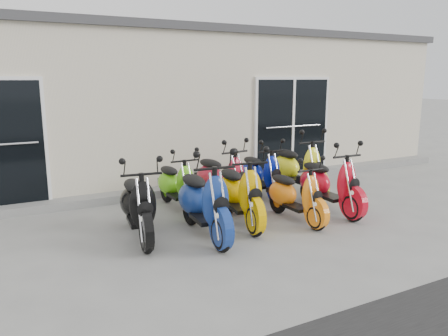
{
  "coord_description": "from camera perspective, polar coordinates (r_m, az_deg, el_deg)",
  "views": [
    {
      "loc": [
        -3.46,
        -5.97,
        2.28
      ],
      "look_at": [
        0.0,
        0.6,
        0.75
      ],
      "focal_mm": 35.0,
      "sensor_mm": 36.0,
      "label": 1
    }
  ],
  "objects": [
    {
      "name": "building",
      "position": [
        11.71,
        -10.66,
        8.13
      ],
      "size": [
        14.0,
        6.0,
        3.2
      ],
      "primitive_type": "cube",
      "color": "beige",
      "rests_on": "ground"
    },
    {
      "name": "door_right",
      "position": [
        10.19,
        8.9,
        5.77
      ],
      "size": [
        2.02,
        0.08,
        2.22
      ],
      "primitive_type": "cube",
      "color": "black",
      "rests_on": "front_step"
    },
    {
      "name": "scooter_front_red",
      "position": [
        7.69,
        13.65,
        -0.95
      ],
      "size": [
        0.68,
        1.77,
        1.29
      ],
      "primitive_type": null,
      "rotation": [
        0.0,
        0.0,
        -0.03
      ],
      "color": "red",
      "rests_on": "ground"
    },
    {
      "name": "scooter_back_blue",
      "position": [
        8.44,
        4.88,
        0.11
      ],
      "size": [
        0.67,
        1.64,
        1.19
      ],
      "primitive_type": null,
      "rotation": [
        0.0,
        0.0,
        -0.05
      ],
      "color": "#06168B",
      "rests_on": "ground"
    },
    {
      "name": "scooter_back_red",
      "position": [
        7.96,
        -0.29,
        -0.3
      ],
      "size": [
        0.86,
        1.78,
        1.26
      ],
      "primitive_type": null,
      "rotation": [
        0.0,
        0.0,
        0.14
      ],
      "color": "red",
      "rests_on": "ground"
    },
    {
      "name": "door_left",
      "position": [
        8.2,
        -25.79,
        3.35
      ],
      "size": [
        1.07,
        0.08,
        2.22
      ],
      "primitive_type": "cube",
      "color": "black",
      "rests_on": "front_step"
    },
    {
      "name": "scooter_front_blue",
      "position": [
        6.29,
        -2.7,
        -3.09
      ],
      "size": [
        0.79,
        1.89,
        1.37
      ],
      "primitive_type": null,
      "rotation": [
        0.0,
        0.0,
        -0.07
      ],
      "color": "navy",
      "rests_on": "ground"
    },
    {
      "name": "scooter_front_black",
      "position": [
        6.34,
        -11.22,
        -3.58
      ],
      "size": [
        0.84,
        1.79,
        1.28
      ],
      "primitive_type": null,
      "rotation": [
        0.0,
        0.0,
        -0.13
      ],
      "color": "black",
      "rests_on": "ground"
    },
    {
      "name": "roof_cap",
      "position": [
        11.73,
        -10.98,
        16.34
      ],
      "size": [
        14.2,
        6.2,
        0.16
      ],
      "primitive_type": "cube",
      "color": "#3F3F42",
      "rests_on": "building"
    },
    {
      "name": "scooter_front_orange_a",
      "position": [
        6.85,
        2.04,
        -2.11
      ],
      "size": [
        0.88,
        1.84,
        1.31
      ],
      "primitive_type": null,
      "rotation": [
        0.0,
        0.0,
        -0.14
      ],
      "color": "#EBAD00",
      "rests_on": "ground"
    },
    {
      "name": "scooter_back_green",
      "position": [
        7.7,
        -6.22,
        -1.23
      ],
      "size": [
        0.62,
        1.57,
        1.15
      ],
      "primitive_type": null,
      "rotation": [
        0.0,
        0.0,
        0.04
      ],
      "color": "#60C316",
      "rests_on": "ground"
    },
    {
      "name": "scooter_front_orange_b",
      "position": [
        7.09,
        9.35,
        -2.52
      ],
      "size": [
        0.58,
        1.53,
        1.12
      ],
      "primitive_type": null,
      "rotation": [
        0.0,
        0.0,
        0.02
      ],
      "color": "orange",
      "rests_on": "ground"
    },
    {
      "name": "front_step",
      "position": [
        8.98,
        -4.23,
        -2.6
      ],
      "size": [
        14.0,
        0.4,
        0.15
      ],
      "primitive_type": "cube",
      "color": "gray",
      "rests_on": "ground"
    },
    {
      "name": "scooter_back_yellow",
      "position": [
        8.79,
        9.67,
        0.99
      ],
      "size": [
        0.71,
        1.85,
        1.36
      ],
      "primitive_type": null,
      "rotation": [
        0.0,
        0.0,
        -0.03
      ],
      "color": "#F8F81E",
      "rests_on": "ground"
    },
    {
      "name": "ground",
      "position": [
        7.26,
        2.22,
        -6.66
      ],
      "size": [
        80.0,
        80.0,
        0.0
      ],
      "primitive_type": "plane",
      "color": "gray",
      "rests_on": "ground"
    }
  ]
}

